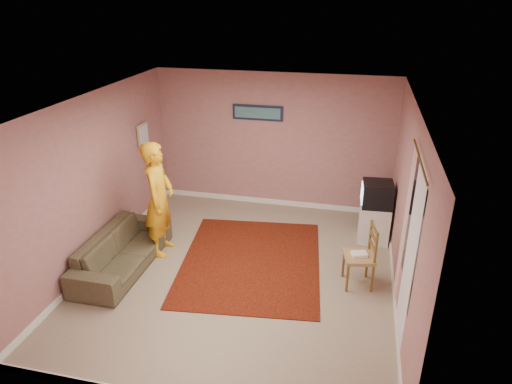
% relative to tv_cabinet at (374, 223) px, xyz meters
% --- Properties ---
extents(ground, '(5.00, 5.00, 0.00)m').
position_rel_tv_cabinet_xyz_m(ground, '(-1.95, -1.48, -0.32)').
color(ground, gray).
rests_on(ground, ground).
extents(wall_back, '(4.50, 0.02, 2.60)m').
position_rel_tv_cabinet_xyz_m(wall_back, '(-1.95, 1.02, 0.98)').
color(wall_back, '#B17477').
rests_on(wall_back, ground).
extents(wall_front, '(4.50, 0.02, 2.60)m').
position_rel_tv_cabinet_xyz_m(wall_front, '(-1.95, -3.98, 0.98)').
color(wall_front, '#B17477').
rests_on(wall_front, ground).
extents(wall_left, '(0.02, 5.00, 2.60)m').
position_rel_tv_cabinet_xyz_m(wall_left, '(-4.20, -1.48, 0.98)').
color(wall_left, '#B17477').
rests_on(wall_left, ground).
extents(wall_right, '(0.02, 5.00, 2.60)m').
position_rel_tv_cabinet_xyz_m(wall_right, '(0.30, -1.48, 0.98)').
color(wall_right, '#B17477').
rests_on(wall_right, ground).
extents(ceiling, '(4.50, 5.00, 0.02)m').
position_rel_tv_cabinet_xyz_m(ceiling, '(-1.95, -1.48, 2.28)').
color(ceiling, silver).
rests_on(ceiling, wall_back).
extents(baseboard_back, '(4.50, 0.02, 0.10)m').
position_rel_tv_cabinet_xyz_m(baseboard_back, '(-1.95, 1.01, -0.27)').
color(baseboard_back, white).
rests_on(baseboard_back, ground).
extents(baseboard_left, '(0.02, 5.00, 0.10)m').
position_rel_tv_cabinet_xyz_m(baseboard_left, '(-4.19, -1.48, -0.27)').
color(baseboard_left, white).
rests_on(baseboard_left, ground).
extents(baseboard_right, '(0.02, 5.00, 0.10)m').
position_rel_tv_cabinet_xyz_m(baseboard_right, '(0.29, -1.48, -0.27)').
color(baseboard_right, white).
rests_on(baseboard_right, ground).
extents(window, '(0.01, 1.10, 1.50)m').
position_rel_tv_cabinet_xyz_m(window, '(0.29, -2.38, 1.13)').
color(window, black).
rests_on(window, wall_right).
extents(curtain_sheer, '(0.01, 0.75, 2.10)m').
position_rel_tv_cabinet_xyz_m(curtain_sheer, '(0.28, -2.53, 0.93)').
color(curtain_sheer, white).
rests_on(curtain_sheer, wall_right).
extents(curtain_floral, '(0.01, 0.35, 2.10)m').
position_rel_tv_cabinet_xyz_m(curtain_floral, '(0.26, -1.83, 0.93)').
color(curtain_floral, beige).
rests_on(curtain_floral, wall_right).
extents(curtain_rod, '(0.02, 1.40, 0.02)m').
position_rel_tv_cabinet_xyz_m(curtain_rod, '(0.25, -2.38, 2.00)').
color(curtain_rod, brown).
rests_on(curtain_rod, wall_right).
extents(picture_back, '(0.95, 0.04, 0.28)m').
position_rel_tv_cabinet_xyz_m(picture_back, '(-2.25, 0.99, 1.53)').
color(picture_back, '#121A33').
rests_on(picture_back, wall_back).
extents(picture_left, '(0.04, 0.38, 0.42)m').
position_rel_tv_cabinet_xyz_m(picture_left, '(-4.17, 0.12, 1.23)').
color(picture_left, tan).
rests_on(picture_left, wall_left).
extents(area_rug, '(2.42, 2.89, 0.01)m').
position_rel_tv_cabinet_xyz_m(area_rug, '(-1.87, -1.15, -0.32)').
color(area_rug, black).
rests_on(area_rug, ground).
extents(tv_cabinet, '(0.51, 0.46, 0.65)m').
position_rel_tv_cabinet_xyz_m(tv_cabinet, '(0.00, 0.00, 0.00)').
color(tv_cabinet, silver).
rests_on(tv_cabinet, ground).
extents(crt_tv, '(0.52, 0.47, 0.42)m').
position_rel_tv_cabinet_xyz_m(crt_tv, '(-0.00, -0.00, 0.53)').
color(crt_tv, black).
rests_on(crt_tv, tv_cabinet).
extents(chair_a, '(0.46, 0.44, 0.51)m').
position_rel_tv_cabinet_xyz_m(chair_a, '(0.05, 0.11, 0.25)').
color(chair_a, tan).
rests_on(chair_a, ground).
extents(dvd_player, '(0.41, 0.35, 0.06)m').
position_rel_tv_cabinet_xyz_m(dvd_player, '(0.05, 0.11, 0.19)').
color(dvd_player, '#BABAC0').
rests_on(dvd_player, chair_a).
extents(blue_throw, '(0.35, 0.04, 0.37)m').
position_rel_tv_cabinet_xyz_m(blue_throw, '(0.05, 0.30, 0.43)').
color(blue_throw, '#7DA7CD').
rests_on(blue_throw, chair_a).
extents(chair_b, '(0.49, 0.51, 0.52)m').
position_rel_tv_cabinet_xyz_m(chair_b, '(-0.23, -1.38, 0.26)').
color(chair_b, tan).
rests_on(chair_b, ground).
extents(game_console, '(0.25, 0.21, 0.04)m').
position_rel_tv_cabinet_xyz_m(game_console, '(-0.23, -1.38, 0.19)').
color(game_console, white).
rests_on(game_console, chair_b).
extents(sofa, '(0.78, 1.99, 0.58)m').
position_rel_tv_cabinet_xyz_m(sofa, '(-3.75, -1.73, -0.03)').
color(sofa, brown).
rests_on(sofa, ground).
extents(person, '(0.52, 0.73, 1.87)m').
position_rel_tv_cabinet_xyz_m(person, '(-3.35, -1.14, 0.61)').
color(person, '#EBA516').
rests_on(person, ground).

